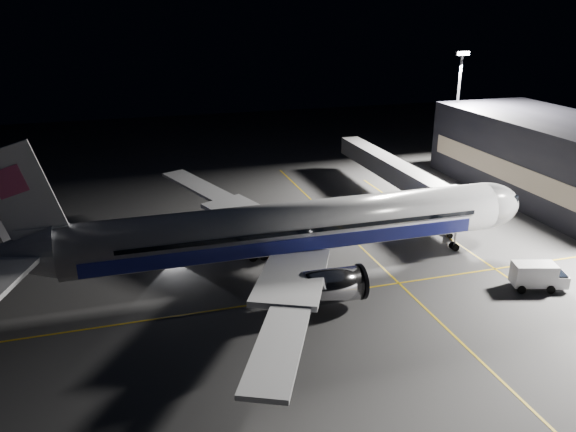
# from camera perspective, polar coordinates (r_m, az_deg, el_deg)

# --- Properties ---
(ground) EXTENTS (200.00, 200.00, 0.00)m
(ground) POSITION_cam_1_polar(r_m,az_deg,el_deg) (62.97, 0.51, -5.64)
(ground) COLOR #4C4C4F
(ground) RESTS_ON ground
(guide_line_main) EXTENTS (0.25, 80.00, 0.01)m
(guide_line_main) POSITION_cam_1_polar(r_m,az_deg,el_deg) (66.34, 8.81, -4.47)
(guide_line_main) COLOR gold
(guide_line_main) RESTS_ON ground
(guide_line_cross) EXTENTS (70.00, 0.25, 0.01)m
(guide_line_cross) POSITION_cam_1_polar(r_m,az_deg,el_deg) (57.91, 2.29, -8.14)
(guide_line_cross) COLOR gold
(guide_line_cross) RESTS_ON ground
(guide_line_side) EXTENTS (0.25, 40.00, 0.01)m
(guide_line_side) POSITION_cam_1_polar(r_m,az_deg,el_deg) (79.80, 13.58, -0.43)
(guide_line_side) COLOR gold
(guide_line_side) RESTS_ON ground
(airliner) EXTENTS (61.48, 54.22, 16.64)m
(airliner) POSITION_cam_1_polar(r_m,az_deg,el_deg) (60.58, -0.44, -1.38)
(airliner) COLOR silver
(airliner) RESTS_ON ground
(terminal) EXTENTS (18.12, 40.00, 12.00)m
(terminal) POSITION_cam_1_polar(r_m,az_deg,el_deg) (95.07, 25.36, 5.30)
(terminal) COLOR black
(terminal) RESTS_ON ground
(jet_bridge) EXTENTS (3.60, 34.40, 6.30)m
(jet_bridge) POSITION_cam_1_polar(r_m,az_deg,el_deg) (85.03, 11.16, 4.31)
(jet_bridge) COLOR #B2B2B7
(jet_bridge) RESTS_ON ground
(floodlight_mast_north) EXTENTS (2.40, 0.68, 20.70)m
(floodlight_mast_north) POSITION_cam_1_polar(r_m,az_deg,el_deg) (104.17, 16.85, 11.17)
(floodlight_mast_north) COLOR #59595E
(floodlight_mast_north) RESTS_ON ground
(service_truck) EXTENTS (5.95, 3.73, 2.84)m
(service_truck) POSITION_cam_1_polar(r_m,az_deg,el_deg) (64.21, 24.09, -5.52)
(service_truck) COLOR silver
(service_truck) RESTS_ON ground
(baggage_tug) EXTENTS (2.35, 1.90, 1.69)m
(baggage_tug) POSITION_cam_1_polar(r_m,az_deg,el_deg) (67.70, -11.73, -3.42)
(baggage_tug) COLOR black
(baggage_tug) RESTS_ON ground
(safety_cone_a) EXTENTS (0.40, 0.40, 0.60)m
(safety_cone_a) POSITION_cam_1_polar(r_m,az_deg,el_deg) (65.84, -2.11, -4.14)
(safety_cone_a) COLOR #F55F0A
(safety_cone_a) RESTS_ON ground
(safety_cone_b) EXTENTS (0.42, 0.42, 0.63)m
(safety_cone_b) POSITION_cam_1_polar(r_m,az_deg,el_deg) (68.80, 3.38, -3.03)
(safety_cone_b) COLOR #F55F0A
(safety_cone_b) RESTS_ON ground
(safety_cone_c) EXTENTS (0.42, 0.42, 0.62)m
(safety_cone_c) POSITION_cam_1_polar(r_m,az_deg,el_deg) (69.77, -5.26, -2.74)
(safety_cone_c) COLOR #F55F0A
(safety_cone_c) RESTS_ON ground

